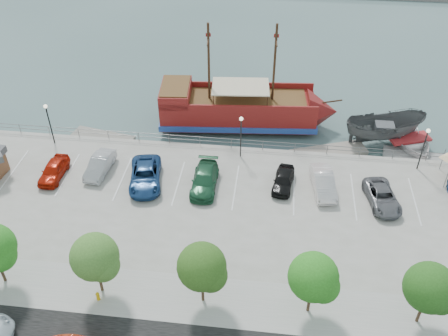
# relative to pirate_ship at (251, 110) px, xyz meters

# --- Properties ---
(ground) EXTENTS (160.00, 160.00, 0.00)m
(ground) POSITION_rel_pirate_ship_xyz_m (-0.45, -13.34, -1.94)
(ground) COLOR #3D5957
(sidewalk) EXTENTS (100.00, 4.00, 0.05)m
(sidewalk) POSITION_rel_pirate_ship_xyz_m (-0.45, -23.34, -0.93)
(sidewalk) COLOR #9B9A98
(sidewalk) RESTS_ON land_slab
(seawall_railing) EXTENTS (50.00, 0.06, 1.00)m
(seawall_railing) POSITION_rel_pirate_ship_xyz_m (-0.45, -5.54, -0.42)
(seawall_railing) COLOR #5D5E5E
(seawall_railing) RESTS_ON land_slab
(pirate_ship) EXTENTS (18.58, 6.51, 11.60)m
(pirate_ship) POSITION_rel_pirate_ship_xyz_m (0.00, 0.00, 0.00)
(pirate_ship) COLOR maroon
(pirate_ship) RESTS_ON ground
(patrol_boat) EXTENTS (8.42, 4.78, 3.07)m
(patrol_boat) POSITION_rel_pirate_ship_xyz_m (13.19, -1.69, -0.41)
(patrol_boat) COLOR #494B4C
(patrol_boat) RESTS_ON ground
(speedboat) EXTENTS (6.55, 7.69, 1.35)m
(speedboat) POSITION_rel_pirate_ship_xyz_m (15.68, -2.12, -1.27)
(speedboat) COLOR silver
(speedboat) RESTS_ON ground
(dock_west) EXTENTS (6.60, 3.02, 0.36)m
(dock_west) POSITION_rel_pirate_ship_xyz_m (-14.63, -4.14, -1.76)
(dock_west) COLOR gray
(dock_west) RESTS_ON ground
(dock_mid) EXTENTS (7.66, 4.54, 0.42)m
(dock_mid) POSITION_rel_pirate_ship_xyz_m (7.90, -4.14, -1.73)
(dock_mid) COLOR gray
(dock_mid) RESTS_ON ground
(dock_east) EXTENTS (7.49, 3.22, 0.41)m
(dock_east) POSITION_rel_pirate_ship_xyz_m (16.72, -4.14, -1.74)
(dock_east) COLOR gray
(dock_east) RESTS_ON ground
(fire_hydrant) EXTENTS (0.25, 0.25, 0.73)m
(fire_hydrant) POSITION_rel_pirate_ship_xyz_m (-8.46, -24.14, -0.55)
(fire_hydrant) COLOR #F1B60B
(fire_hydrant) RESTS_ON sidewalk
(lamp_post_left) EXTENTS (0.36, 0.36, 4.28)m
(lamp_post_left) POSITION_rel_pirate_ship_xyz_m (-18.45, -6.84, 2.00)
(lamp_post_left) COLOR black
(lamp_post_left) RESTS_ON land_slab
(lamp_post_mid) EXTENTS (0.36, 0.36, 4.28)m
(lamp_post_mid) POSITION_rel_pirate_ship_xyz_m (-0.45, -6.84, 2.00)
(lamp_post_mid) COLOR black
(lamp_post_mid) RESTS_ON land_slab
(lamp_post_right) EXTENTS (0.36, 0.36, 4.28)m
(lamp_post_right) POSITION_rel_pirate_ship_xyz_m (15.55, -6.84, 2.00)
(lamp_post_right) COLOR black
(lamp_post_right) RESTS_ON land_slab
(tree_c) EXTENTS (3.30, 3.20, 5.00)m
(tree_c) POSITION_rel_pirate_ship_xyz_m (-8.31, -23.42, 2.35)
(tree_c) COLOR #473321
(tree_c) RESTS_ON sidewalk
(tree_d) EXTENTS (3.30, 3.20, 5.00)m
(tree_d) POSITION_rel_pirate_ship_xyz_m (-1.31, -23.42, 2.35)
(tree_d) COLOR #473321
(tree_d) RESTS_ON sidewalk
(tree_e) EXTENTS (3.30, 3.20, 5.00)m
(tree_e) POSITION_rel_pirate_ship_xyz_m (5.69, -23.42, 2.35)
(tree_e) COLOR #473321
(tree_e) RESTS_ON sidewalk
(tree_f) EXTENTS (3.30, 3.20, 5.00)m
(tree_f) POSITION_rel_pirate_ship_xyz_m (12.69, -23.42, 2.35)
(tree_f) COLOR #473321
(tree_f) RESTS_ON sidewalk
(parked_car_a) EXTENTS (1.74, 4.21, 1.43)m
(parked_car_a) POSITION_rel_pirate_ship_xyz_m (-16.44, -11.76, -0.23)
(parked_car_a) COLOR #AD1906
(parked_car_a) RESTS_ON land_slab
(parked_car_b) EXTENTS (1.87, 4.46, 1.43)m
(parked_car_b) POSITION_rel_pirate_ship_xyz_m (-12.64, -10.58, -0.23)
(parked_car_b) COLOR #A8AAAD
(parked_car_b) RESTS_ON land_slab
(parked_car_c) EXTENTS (3.61, 5.99, 1.56)m
(parked_car_c) POSITION_rel_pirate_ship_xyz_m (-8.24, -11.67, -0.17)
(parked_car_c) COLOR navy
(parked_car_c) RESTS_ON land_slab
(parked_car_d) EXTENTS (2.13, 5.15, 1.49)m
(parked_car_d) POSITION_rel_pirate_ship_xyz_m (-3.09, -11.56, -0.20)
(parked_car_d) COLOR #1E5434
(parked_car_d) RESTS_ON land_slab
(parked_car_e) EXTENTS (2.12, 4.18, 1.36)m
(parked_car_e) POSITION_rel_pirate_ship_xyz_m (3.59, -10.72, -0.26)
(parked_car_e) COLOR black
(parked_car_e) RESTS_ON land_slab
(parked_car_f) EXTENTS (2.30, 4.91, 1.55)m
(parked_car_f) POSITION_rel_pirate_ship_xyz_m (6.95, -10.75, -0.17)
(parked_car_f) COLOR silver
(parked_car_f) RESTS_ON land_slab
(parked_car_g) EXTENTS (3.05, 5.10, 1.33)m
(parked_car_g) POSITION_rel_pirate_ship_xyz_m (11.71, -11.94, -0.28)
(parked_car_g) COLOR slate
(parked_car_g) RESTS_ON land_slab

